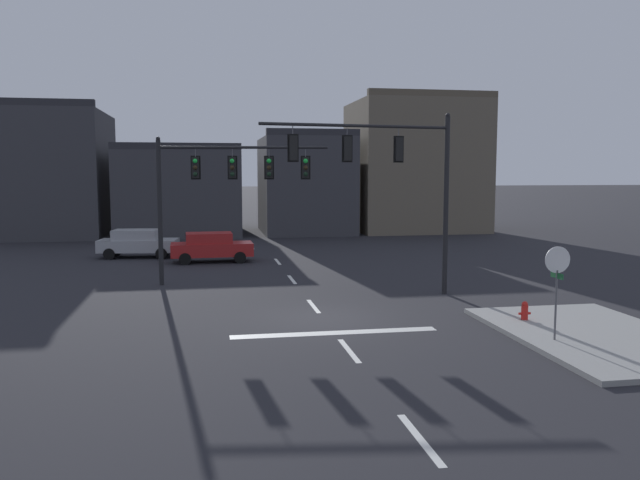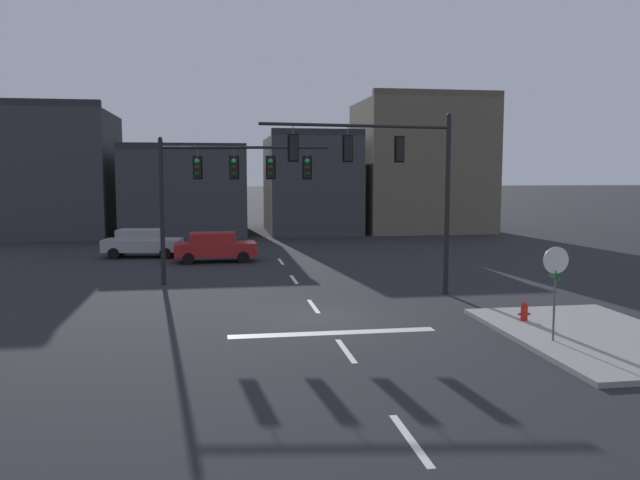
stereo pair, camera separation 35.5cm
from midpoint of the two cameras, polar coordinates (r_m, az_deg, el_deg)
ground_plane at (r=21.85m, az=-0.19°, el=-6.95°), size 400.00×400.00×0.00m
sidewalk_near_corner at (r=20.89m, az=22.85°, el=-7.83°), size 5.00×8.00×0.15m
stop_bar_paint at (r=19.94m, az=0.81°, el=-8.21°), size 6.40×0.50×0.01m
lane_centreline at (r=23.78m, az=-1.02°, el=-5.87°), size 0.16×26.40×0.01m
signal_mast_near_side at (r=25.10m, az=5.86°, el=6.27°), size 7.64×1.19×7.22m
signal_mast_far_side at (r=28.20m, az=-9.26°, el=5.30°), size 7.28×1.21×6.41m
stop_sign at (r=19.33m, az=19.74°, el=-2.55°), size 0.76×0.64×2.83m
car_lot_nearside at (r=35.71m, az=-9.89°, el=-0.57°), size 4.51×2.04×1.61m
car_lot_middle at (r=38.59m, az=-16.07°, el=-0.23°), size 4.61×2.34×1.61m
fire_hydrant at (r=21.95m, az=17.20°, el=-6.29°), size 0.40×0.30×0.75m
building_row at (r=53.01m, az=-7.30°, el=5.47°), size 39.11×13.00×11.17m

